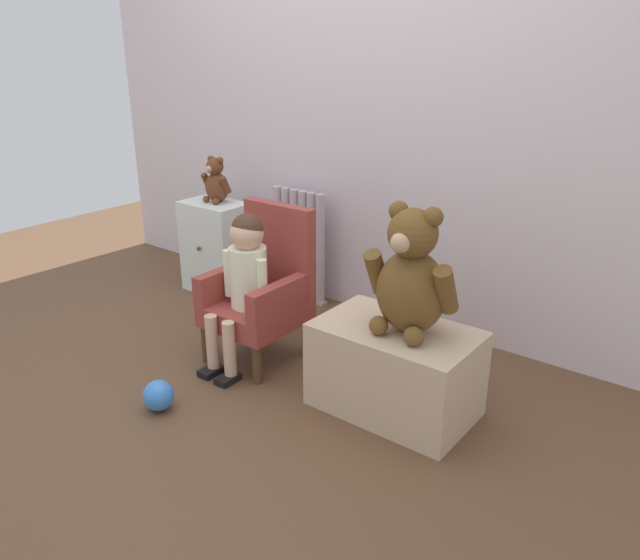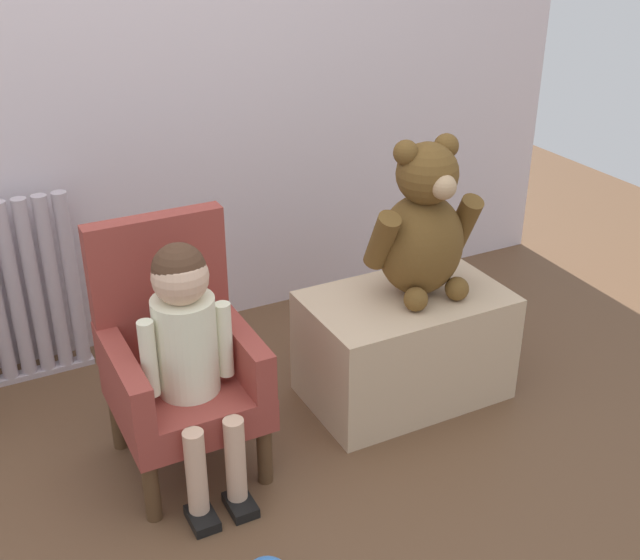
# 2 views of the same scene
# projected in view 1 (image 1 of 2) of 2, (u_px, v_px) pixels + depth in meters

# --- Properties ---
(ground_plane) EXTENTS (6.00, 6.00, 0.00)m
(ground_plane) POSITION_uv_depth(u_px,v_px,m) (179.00, 401.00, 2.63)
(ground_plane) COLOR brown
(back_wall) EXTENTS (3.80, 0.05, 2.40)m
(back_wall) POSITION_uv_depth(u_px,v_px,m) (360.00, 87.00, 3.16)
(back_wall) COLOR silver
(back_wall) RESTS_ON ground_plane
(radiator) EXTENTS (0.37, 0.05, 0.64)m
(radiator) POSITION_uv_depth(u_px,v_px,m) (299.00, 246.00, 3.56)
(radiator) COLOR #B6A8B1
(radiator) RESTS_ON ground_plane
(small_dresser) EXTENTS (0.38, 0.28, 0.54)m
(small_dresser) POSITION_uv_depth(u_px,v_px,m) (217.00, 247.00, 3.70)
(small_dresser) COLOR silver
(small_dresser) RESTS_ON ground_plane
(child_armchair) EXTENTS (0.39, 0.41, 0.72)m
(child_armchair) POSITION_uv_depth(u_px,v_px,m) (263.00, 290.00, 2.91)
(child_armchair) COLOR brown
(child_armchair) RESTS_ON ground_plane
(child_figure) EXTENTS (0.25, 0.35, 0.72)m
(child_figure) POSITION_uv_depth(u_px,v_px,m) (244.00, 270.00, 2.77)
(child_figure) COLOR #E9E9C8
(child_figure) RESTS_ON ground_plane
(low_bench) EXTENTS (0.63, 0.39, 0.37)m
(low_bench) POSITION_uv_depth(u_px,v_px,m) (395.00, 369.00, 2.51)
(low_bench) COLOR tan
(low_bench) RESTS_ON ground_plane
(large_teddy_bear) EXTENTS (0.37, 0.26, 0.51)m
(large_teddy_bear) POSITION_uv_depth(u_px,v_px,m) (411.00, 278.00, 2.34)
(large_teddy_bear) COLOR brown
(large_teddy_bear) RESTS_ON low_bench
(small_teddy_bear) EXTENTS (0.19, 0.14, 0.26)m
(small_teddy_bear) POSITION_uv_depth(u_px,v_px,m) (216.00, 182.00, 3.57)
(small_teddy_bear) COLOR brown
(small_teddy_bear) RESTS_ON small_dresser
(toy_ball) EXTENTS (0.13, 0.13, 0.13)m
(toy_ball) POSITION_uv_depth(u_px,v_px,m) (159.00, 396.00, 2.55)
(toy_ball) COLOR #397FDA
(toy_ball) RESTS_ON ground_plane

